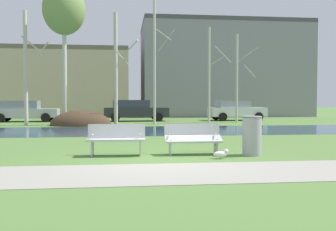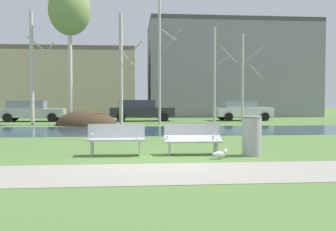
{
  "view_description": "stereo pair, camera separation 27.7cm",
  "coord_description": "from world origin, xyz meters",
  "px_view_note": "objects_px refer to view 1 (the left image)",
  "views": [
    {
      "loc": [
        -0.85,
        -9.62,
        1.54
      ],
      "look_at": [
        0.43,
        1.45,
        1.09
      ],
      "focal_mm": 40.35,
      "sensor_mm": 36.0,
      "label": 1
    },
    {
      "loc": [
        -0.57,
        -9.65,
        1.54
      ],
      "look_at": [
        0.43,
        1.45,
        1.09
      ],
      "focal_mm": 40.35,
      "sensor_mm": 36.0,
      "label": 2
    }
  ],
  "objects_px": {
    "parked_van_nearest_silver": "(24,111)",
    "parked_sedan_second_dark": "(135,110)",
    "parked_hatch_third_white": "(236,110)",
    "trash_bin": "(252,135)",
    "bench_right": "(193,138)",
    "bench_left": "(116,139)",
    "seagull": "(221,154)"
  },
  "relations": [
    {
      "from": "bench_right",
      "to": "parked_sedan_second_dark",
      "type": "relative_size",
      "value": 0.34
    },
    {
      "from": "bench_left",
      "to": "bench_right",
      "type": "height_order",
      "value": "same"
    },
    {
      "from": "trash_bin",
      "to": "parked_sedan_second_dark",
      "type": "height_order",
      "value": "parked_sedan_second_dark"
    },
    {
      "from": "trash_bin",
      "to": "bench_left",
      "type": "bearing_deg",
      "value": 174.23
    },
    {
      "from": "parked_van_nearest_silver",
      "to": "parked_sedan_second_dark",
      "type": "bearing_deg",
      "value": -1.46
    },
    {
      "from": "bench_right",
      "to": "parked_hatch_third_white",
      "type": "distance_m",
      "value": 18.72
    },
    {
      "from": "parked_van_nearest_silver",
      "to": "parked_hatch_third_white",
      "type": "xyz_separation_m",
      "value": [
        15.68,
        -0.14,
        0.0
      ]
    },
    {
      "from": "parked_van_nearest_silver",
      "to": "bench_right",
      "type": "bearing_deg",
      "value": -62.67
    },
    {
      "from": "trash_bin",
      "to": "bench_right",
      "type": "bearing_deg",
      "value": 166.66
    },
    {
      "from": "bench_right",
      "to": "seagull",
      "type": "relative_size",
      "value": 3.68
    },
    {
      "from": "bench_left",
      "to": "parked_sedan_second_dark",
      "type": "relative_size",
      "value": 0.34
    },
    {
      "from": "seagull",
      "to": "parked_hatch_third_white",
      "type": "bearing_deg",
      "value": 72.12
    },
    {
      "from": "trash_bin",
      "to": "parked_van_nearest_silver",
      "type": "distance_m",
      "value": 21.02
    },
    {
      "from": "bench_right",
      "to": "seagull",
      "type": "bearing_deg",
      "value": -56.64
    },
    {
      "from": "bench_left",
      "to": "trash_bin",
      "type": "height_order",
      "value": "trash_bin"
    },
    {
      "from": "bench_left",
      "to": "trash_bin",
      "type": "distance_m",
      "value": 3.78
    },
    {
      "from": "bench_right",
      "to": "parked_hatch_third_white",
      "type": "bearing_deg",
      "value": 69.56
    },
    {
      "from": "parked_van_nearest_silver",
      "to": "parked_hatch_third_white",
      "type": "height_order",
      "value": "parked_hatch_third_white"
    },
    {
      "from": "bench_left",
      "to": "seagull",
      "type": "relative_size",
      "value": 3.69
    },
    {
      "from": "seagull",
      "to": "parked_sedan_second_dark",
      "type": "xyz_separation_m",
      "value": [
        -1.77,
        18.37,
        0.69
      ]
    },
    {
      "from": "bench_left",
      "to": "trash_bin",
      "type": "bearing_deg",
      "value": -5.77
    },
    {
      "from": "parked_van_nearest_silver",
      "to": "parked_sedan_second_dark",
      "type": "distance_m",
      "value": 7.96
    },
    {
      "from": "bench_right",
      "to": "trash_bin",
      "type": "xyz_separation_m",
      "value": [
        1.6,
        -0.38,
        0.1
      ]
    },
    {
      "from": "seagull",
      "to": "parked_hatch_third_white",
      "type": "xyz_separation_m",
      "value": [
        5.95,
        18.44,
        0.66
      ]
    },
    {
      "from": "parked_sedan_second_dark",
      "to": "parked_hatch_third_white",
      "type": "height_order",
      "value": "parked_sedan_second_dark"
    },
    {
      "from": "bench_left",
      "to": "bench_right",
      "type": "distance_m",
      "value": 2.16
    },
    {
      "from": "trash_bin",
      "to": "parked_hatch_third_white",
      "type": "relative_size",
      "value": 0.25
    },
    {
      "from": "seagull",
      "to": "parked_hatch_third_white",
      "type": "distance_m",
      "value": 19.38
    },
    {
      "from": "seagull",
      "to": "parked_sedan_second_dark",
      "type": "height_order",
      "value": "parked_sedan_second_dark"
    },
    {
      "from": "bench_left",
      "to": "seagull",
      "type": "height_order",
      "value": "bench_left"
    },
    {
      "from": "parked_sedan_second_dark",
      "to": "parked_hatch_third_white",
      "type": "relative_size",
      "value": 1.11
    },
    {
      "from": "trash_bin",
      "to": "seagull",
      "type": "xyz_separation_m",
      "value": [
        -1.01,
        -0.51,
        -0.44
      ]
    }
  ]
}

